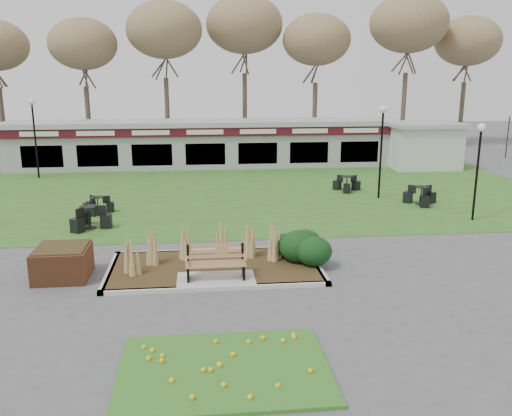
{
  "coord_description": "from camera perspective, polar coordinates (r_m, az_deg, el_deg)",
  "views": [
    {
      "loc": [
        -0.39,
        -14.31,
        5.79
      ],
      "look_at": [
        1.34,
        2.0,
        1.69
      ],
      "focal_mm": 38.0,
      "sensor_mm": 36.0,
      "label": 1
    }
  ],
  "objects": [
    {
      "name": "service_hut",
      "position": [
        35.43,
        17.18,
        6.38
      ],
      "size": [
        4.4,
        3.4,
        2.83
      ],
      "color": "silver",
      "rests_on": "ground"
    },
    {
      "name": "bistro_set_a",
      "position": [
        21.63,
        -17.13,
        -1.29
      ],
      "size": [
        1.44,
        1.62,
        0.86
      ],
      "color": "black",
      "rests_on": "ground"
    },
    {
      "name": "planting_bed",
      "position": [
        16.65,
        0.02,
        -4.98
      ],
      "size": [
        6.75,
        3.4,
        1.27
      ],
      "color": "black",
      "rests_on": "ground"
    },
    {
      "name": "lawn",
      "position": [
        26.94,
        -5.09,
        1.58
      ],
      "size": [
        34.0,
        16.0,
        0.02
      ],
      "primitive_type": "cube",
      "color": "#35601E",
      "rests_on": "ground"
    },
    {
      "name": "patio_umbrella",
      "position": [
        32.13,
        24.79,
        5.17
      ],
      "size": [
        2.59,
        2.61,
        2.45
      ],
      "color": "black",
      "rests_on": "ground"
    },
    {
      "name": "lamp_post_mid_right",
      "position": [
        25.9,
        13.14,
        7.87
      ],
      "size": [
        0.36,
        0.36,
        4.36
      ],
      "color": "black",
      "rests_on": "ground"
    },
    {
      "name": "ground",
      "position": [
        15.44,
        -4.2,
        -8.04
      ],
      "size": [
        100.0,
        100.0,
        0.0
      ],
      "primitive_type": "plane",
      "color": "#515154",
      "rests_on": "ground"
    },
    {
      "name": "lamp_post_far_right",
      "position": [
        23.06,
        22.44,
        5.62
      ],
      "size": [
        0.32,
        0.32,
        3.9
      ],
      "color": "black",
      "rests_on": "ground"
    },
    {
      "name": "tree_backdrop",
      "position": [
        42.38,
        -5.79,
        17.44
      ],
      "size": [
        47.24,
        5.24,
        10.36
      ],
      "color": "#47382B",
      "rests_on": "ground"
    },
    {
      "name": "park_bench",
      "position": [
        15.46,
        -4.27,
        -5.67
      ],
      "size": [
        1.7,
        0.66,
        0.93
      ],
      "color": "#AC734E",
      "rests_on": "ground"
    },
    {
      "name": "lamp_post_far_left",
      "position": [
        32.69,
        -22.38,
        8.5
      ],
      "size": [
        0.37,
        0.37,
        4.43
      ],
      "color": "black",
      "rests_on": "ground"
    },
    {
      "name": "bistro_set_d",
      "position": [
        25.56,
        16.96,
        0.98
      ],
      "size": [
        1.51,
        1.41,
        0.81
      ],
      "color": "black",
      "rests_on": "ground"
    },
    {
      "name": "food_pavilion",
      "position": [
        34.54,
        -5.4,
        6.79
      ],
      "size": [
        24.6,
        3.4,
        2.9
      ],
      "color": "#969699",
      "rests_on": "ground"
    },
    {
      "name": "brick_planter",
      "position": [
        16.69,
        -19.7,
        -5.39
      ],
      "size": [
        1.5,
        1.5,
        0.95
      ],
      "color": "brown",
      "rests_on": "ground"
    },
    {
      "name": "flower_bed",
      "position": [
        11.27,
        -3.36,
        -16.49
      ],
      "size": [
        4.2,
        3.0,
        0.16
      ],
      "color": "#2C641C",
      "rests_on": "ground"
    },
    {
      "name": "car_black",
      "position": [
        43.79,
        -24.35,
        6.28
      ],
      "size": [
        4.98,
        1.75,
        1.64
      ],
      "primitive_type": "imported",
      "rotation": [
        0.0,
        0.0,
        1.57
      ],
      "color": "black",
      "rests_on": "ground"
    },
    {
      "name": "bistro_set_c",
      "position": [
        27.61,
        9.52,
        2.3
      ],
      "size": [
        1.36,
        1.35,
        0.75
      ],
      "color": "black",
      "rests_on": "ground"
    },
    {
      "name": "bistro_set_b",
      "position": [
        23.88,
        -16.3,
        0.04
      ],
      "size": [
        1.26,
        1.27,
        0.69
      ],
      "color": "black",
      "rests_on": "ground"
    }
  ]
}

